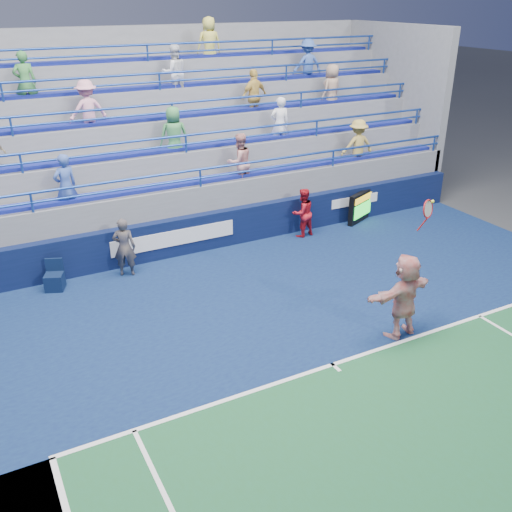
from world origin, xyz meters
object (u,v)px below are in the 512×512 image
ball_girl (303,213)px  line_judge (124,247)px  serve_speed_board (362,206)px  judge_chair (55,280)px  tennis_player (404,296)px

ball_girl → line_judge: bearing=-4.9°
serve_speed_board → judge_chair: bearing=-178.2°
tennis_player → serve_speed_board: bearing=59.9°
line_judge → judge_chair: bearing=21.8°
judge_chair → tennis_player: tennis_player is taller
judge_chair → line_judge: line_judge is taller
judge_chair → tennis_player: bearing=-41.9°
ball_girl → judge_chair: bearing=-5.6°
serve_speed_board → judge_chair: serve_speed_board is taller
serve_speed_board → line_judge: bearing=-177.5°
judge_chair → line_judge: 1.91m
judge_chair → ball_girl: ball_girl is taller
serve_speed_board → line_judge: (-7.95, -0.35, 0.30)m
tennis_player → ball_girl: size_ratio=2.02×
tennis_player → ball_girl: tennis_player is taller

